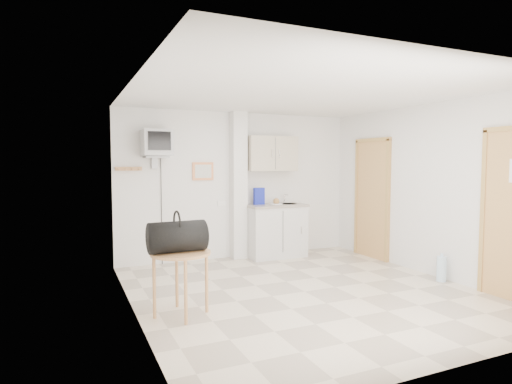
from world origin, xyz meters
name	(u,v)px	position (x,y,z in m)	size (l,w,h in m)	color
ground	(305,292)	(0.00, 0.00, 0.00)	(4.50, 4.50, 0.00)	beige
room_envelope	(318,171)	(0.24, 0.09, 1.54)	(4.24, 4.54, 2.55)	white
kitchenette	(274,211)	(0.57, 2.00, 0.80)	(1.03, 0.58, 2.10)	silver
crt_television	(157,144)	(-1.45, 2.02, 1.94)	(0.44, 0.45, 2.15)	slate
round_table	(181,260)	(-1.65, -0.18, 0.61)	(0.64, 0.64, 0.70)	#AA764A
duffel_bag	(177,236)	(-1.69, -0.19, 0.86)	(0.61, 0.36, 0.45)	black
water_bottle	(441,269)	(1.98, -0.36, 0.18)	(0.13, 0.13, 0.39)	#BADDF8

